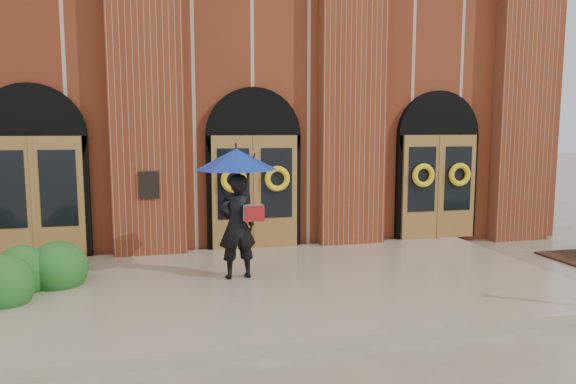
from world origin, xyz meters
name	(u,v)px	position (x,y,z in m)	size (l,w,h in m)	color
ground	(283,291)	(0.00, 0.00, 0.00)	(90.00, 90.00, 0.00)	gray
landing	(281,284)	(0.00, 0.15, 0.07)	(10.00, 5.30, 0.15)	gray
church_building	(223,108)	(0.00, 8.78, 3.50)	(16.20, 12.53, 7.00)	maroon
man_with_umbrella	(237,188)	(-0.71, 0.46, 1.76)	(1.60, 1.60, 2.30)	black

